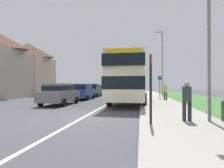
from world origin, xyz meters
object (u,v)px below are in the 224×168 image
pedestrian_walking_away (165,91)px  street_lamp_near (206,21)px  double_decker_bus (129,78)px  bus_stop_sign (151,84)px  street_lamp_mid (162,60)px  parked_car_blue (82,91)px  pedestrian_at_stop (187,99)px  parked_car_white (102,89)px  parked_car_dark_green (93,90)px  parked_car_grey (60,93)px  cycle_route_sign (160,86)px

pedestrian_walking_away → street_lamp_near: (0.13, -10.95, 3.01)m
double_decker_bus → bus_stop_sign: double_decker_bus is taller
street_lamp_mid → street_lamp_near: bearing=-90.5°
double_decker_bus → parked_car_blue: double_decker_bus is taller
double_decker_bus → street_lamp_mid: (3.65, 8.21, 2.66)m
pedestrian_at_stop → pedestrian_walking_away: (0.59, 11.02, 0.00)m
pedestrian_walking_away → bus_stop_sign: bearing=-99.6°
double_decker_bus → pedestrian_walking_away: (3.36, 2.23, -1.17)m
street_lamp_near → parked_car_white: bearing=112.0°
parked_car_dark_green → bus_stop_sign: 18.56m
parked_car_grey → pedestrian_at_stop: size_ratio=2.53×
double_decker_bus → parked_car_blue: bearing=152.9°
street_lamp_near → bus_stop_sign: bearing=-158.3°
bus_stop_sign → street_lamp_near: (2.13, 0.85, 2.44)m
cycle_route_sign → parked_car_blue: bearing=-171.0°
parked_car_grey → pedestrian_walking_away: pedestrian_walking_away is taller
parked_car_blue → parked_car_white: parked_car_blue is taller
parked_car_white → cycle_route_sign: size_ratio=1.78×
parked_car_blue → parked_car_dark_green: parked_car_dark_green is taller
parked_car_white → bus_stop_sign: (6.66, -22.59, 0.64)m
bus_stop_sign → street_lamp_mid: size_ratio=0.31×
parked_car_blue → street_lamp_mid: size_ratio=0.49×
parked_car_grey → parked_car_white: size_ratio=0.94×
pedestrian_at_stop → cycle_route_sign: cycle_route_sign is taller
parked_car_dark_green → parked_car_white: parked_car_dark_green is taller
double_decker_bus → pedestrian_at_stop: double_decker_bus is taller
bus_stop_sign → street_lamp_mid: bearing=82.7°
parked_car_dark_green → bus_stop_sign: bearing=-68.8°
parked_car_grey → street_lamp_mid: (8.84, 11.04, 3.90)m
parked_car_white → street_lamp_mid: 10.89m
parked_car_dark_green → parked_car_blue: bearing=-87.9°
double_decker_bus → parked_car_white: size_ratio=2.56×
parked_car_dark_green → street_lamp_near: 18.92m
parked_car_white → pedestrian_walking_away: (8.66, -10.80, 0.07)m
pedestrian_at_stop → street_lamp_near: size_ratio=0.24×
parked_car_grey → bus_stop_sign: bearing=-45.8°
parked_car_dark_green → parked_car_white: 5.30m
pedestrian_walking_away → bus_stop_sign: (-2.00, -11.80, 0.56)m
pedestrian_at_stop → pedestrian_walking_away: 11.04m
double_decker_bus → parked_car_white: (-5.31, 13.03, -1.24)m
double_decker_bus → parked_car_grey: double_decker_bus is taller
street_lamp_mid → parked_car_grey: bearing=-128.7°
parked_car_white → pedestrian_at_stop: (8.07, -21.82, 0.07)m
double_decker_bus → parked_car_dark_green: double_decker_bus is taller
parked_car_grey → parked_car_dark_green: 10.56m
double_decker_bus → pedestrian_walking_away: bearing=33.6°
parked_car_blue → cycle_route_sign: 8.30m
bus_stop_sign → pedestrian_walking_away: bearing=80.4°
cycle_route_sign → street_lamp_near: size_ratio=0.37×
parked_car_dark_green → street_lamp_mid: street_lamp_mid is taller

